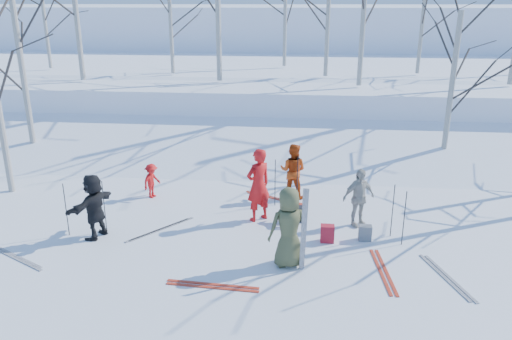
# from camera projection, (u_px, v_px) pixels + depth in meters

# --- Properties ---
(ground) EXTENTS (120.00, 120.00, 0.00)m
(ground) POSITION_uv_depth(u_px,v_px,m) (250.00, 242.00, 11.84)
(ground) COLOR white
(ground) RESTS_ON ground
(snow_ramp) EXTENTS (70.00, 9.49, 4.12)m
(snow_ramp) POSITION_uv_depth(u_px,v_px,m) (270.00, 152.00, 18.38)
(snow_ramp) COLOR white
(snow_ramp) RESTS_ON ground
(snow_plateau) EXTENTS (70.00, 18.00, 2.20)m
(snow_plateau) POSITION_uv_depth(u_px,v_px,m) (283.00, 85.00, 27.53)
(snow_plateau) COLOR white
(snow_plateau) RESTS_ON ground
(far_hill) EXTENTS (90.00, 30.00, 6.00)m
(far_hill) POSITION_uv_depth(u_px,v_px,m) (294.00, 39.00, 46.99)
(far_hill) COLOR white
(far_hill) RESTS_ON ground
(skier_olive_center) EXTENTS (1.00, 0.82, 1.77)m
(skier_olive_center) POSITION_uv_depth(u_px,v_px,m) (289.00, 227.00, 10.54)
(skier_olive_center) COLOR #45492C
(skier_olive_center) RESTS_ON ground
(skier_red_north) EXTENTS (0.83, 0.81, 1.93)m
(skier_red_north) POSITION_uv_depth(u_px,v_px,m) (258.00, 185.00, 12.74)
(skier_red_north) COLOR red
(skier_red_north) RESTS_ON ground
(skier_redor_behind) EXTENTS (0.90, 0.77, 1.60)m
(skier_redor_behind) POSITION_uv_depth(u_px,v_px,m) (293.00, 171.00, 14.32)
(skier_redor_behind) COLOR #B13A0D
(skier_redor_behind) RESTS_ON ground
(skier_red_seated) EXTENTS (0.60, 0.75, 1.01)m
(skier_red_seated) POSITION_uv_depth(u_px,v_px,m) (152.00, 181.00, 14.39)
(skier_red_seated) COLOR red
(skier_red_seated) RESTS_ON ground
(skier_cream_east) EXTENTS (0.96, 0.73, 1.51)m
(skier_cream_east) POSITION_uv_depth(u_px,v_px,m) (359.00, 198.00, 12.49)
(skier_cream_east) COLOR beige
(skier_cream_east) RESTS_ON ground
(skier_grey_west) EXTENTS (0.92, 1.56, 1.60)m
(skier_grey_west) POSITION_uv_depth(u_px,v_px,m) (94.00, 206.00, 11.85)
(skier_grey_west) COLOR black
(skier_grey_west) RESTS_ON ground
(dog) EXTENTS (0.61, 0.68, 0.53)m
(dog) POSITION_uv_depth(u_px,v_px,m) (287.00, 214.00, 12.74)
(dog) COLOR black
(dog) RESTS_ON ground
(upright_ski_left) EXTENTS (0.11, 0.17, 1.90)m
(upright_ski_left) POSITION_uv_depth(u_px,v_px,m) (303.00, 230.00, 10.27)
(upright_ski_left) COLOR silver
(upright_ski_left) RESTS_ON ground
(upright_ski_right) EXTENTS (0.12, 0.23, 1.89)m
(upright_ski_right) POSITION_uv_depth(u_px,v_px,m) (305.00, 230.00, 10.30)
(upright_ski_right) COLOR silver
(upright_ski_right) RESTS_ON ground
(ski_pair_a) EXTENTS (1.28, 2.01, 0.02)m
(ski_pair_a) POSITION_uv_depth(u_px,v_px,m) (447.00, 277.00, 10.31)
(ski_pair_a) COLOR silver
(ski_pair_a) RESTS_ON ground
(ski_pair_b) EXTENTS (0.53, 1.93, 0.02)m
(ski_pair_b) POSITION_uv_depth(u_px,v_px,m) (383.00, 271.00, 10.53)
(ski_pair_b) COLOR #B42E19
(ski_pair_b) RESTS_ON ground
(ski_pair_c) EXTENTS (2.06, 2.10, 0.02)m
(ski_pair_c) POSITION_uv_depth(u_px,v_px,m) (161.00, 229.00, 12.47)
(ski_pair_c) COLOR silver
(ski_pair_c) RESTS_ON ground
(ski_pair_d) EXTENTS (1.80, 2.07, 0.02)m
(ski_pair_d) POSITION_uv_depth(u_px,v_px,m) (16.00, 257.00, 11.12)
(ski_pair_d) COLOR silver
(ski_pair_d) RESTS_ON ground
(ski_pair_e) EXTENTS (1.71, 2.06, 0.02)m
(ski_pair_e) POSITION_uv_depth(u_px,v_px,m) (275.00, 198.00, 14.43)
(ski_pair_e) COLOR #B42E19
(ski_pair_e) RESTS_ON ground
(ski_pair_f) EXTENTS (0.46, 1.93, 0.02)m
(ski_pair_f) POSITION_uv_depth(u_px,v_px,m) (212.00, 286.00, 10.00)
(ski_pair_f) COLOR #B42E19
(ski_pair_f) RESTS_ON ground
(ski_pole_a) EXTENTS (0.02, 0.02, 1.34)m
(ski_pole_a) POSITION_uv_depth(u_px,v_px,m) (275.00, 183.00, 13.75)
(ski_pole_a) COLOR black
(ski_pole_a) RESTS_ON ground
(ski_pole_b) EXTENTS (0.02, 0.02, 1.34)m
(ski_pole_b) POSITION_uv_depth(u_px,v_px,m) (404.00, 218.00, 11.50)
(ski_pole_b) COLOR black
(ski_pole_b) RESTS_ON ground
(ski_pole_c) EXTENTS (0.02, 0.02, 1.34)m
(ski_pole_c) POSITION_uv_depth(u_px,v_px,m) (393.00, 211.00, 11.92)
(ski_pole_c) COLOR black
(ski_pole_c) RESTS_ON ground
(ski_pole_d) EXTENTS (0.02, 0.02, 1.34)m
(ski_pole_d) POSITION_uv_depth(u_px,v_px,m) (104.00, 207.00, 12.14)
(ski_pole_d) COLOR black
(ski_pole_d) RESTS_ON ground
(ski_pole_e) EXTENTS (0.02, 0.02, 1.34)m
(ski_pole_e) POSITION_uv_depth(u_px,v_px,m) (66.00, 210.00, 11.98)
(ski_pole_e) COLOR black
(ski_pole_e) RESTS_ON ground
(ski_pole_f) EXTENTS (0.02, 0.02, 1.34)m
(ski_pole_f) POSITION_uv_depth(u_px,v_px,m) (297.00, 179.00, 14.03)
(ski_pole_f) COLOR black
(ski_pole_f) RESTS_ON ground
(backpack_red) EXTENTS (0.32, 0.22, 0.42)m
(backpack_red) POSITION_uv_depth(u_px,v_px,m) (327.00, 234.00, 11.79)
(backpack_red) COLOR #A31927
(backpack_red) RESTS_ON ground
(backpack_grey) EXTENTS (0.30, 0.20, 0.38)m
(backpack_grey) POSITION_uv_depth(u_px,v_px,m) (365.00, 233.00, 11.87)
(backpack_grey) COLOR slate
(backpack_grey) RESTS_ON ground
(backpack_dark) EXTENTS (0.34, 0.24, 0.40)m
(backpack_dark) POSITION_uv_depth(u_px,v_px,m) (298.00, 214.00, 12.91)
(backpack_dark) COLOR black
(backpack_dark) RESTS_ON ground
(birch_plateau_a) EXTENTS (3.89, 3.89, 4.70)m
(birch_plateau_a) POSITION_uv_depth(u_px,v_px,m) (422.00, 21.00, 22.66)
(birch_plateau_a) COLOR silver
(birch_plateau_a) RESTS_ON snow_plateau
(birch_plateau_b) EXTENTS (3.76, 3.76, 4.52)m
(birch_plateau_b) POSITION_uv_depth(u_px,v_px,m) (45.00, 21.00, 24.52)
(birch_plateau_b) COLOR silver
(birch_plateau_b) RESTS_ON snow_plateau
(birch_plateau_e) EXTENTS (4.45, 4.45, 5.50)m
(birch_plateau_e) POSITION_uv_depth(u_px,v_px,m) (328.00, 12.00, 21.74)
(birch_plateau_e) COLOR silver
(birch_plateau_e) RESTS_ON snow_plateau
(birch_plateau_f) EXTENTS (3.74, 3.74, 4.48)m
(birch_plateau_f) POSITION_uv_depth(u_px,v_px,m) (171.00, 24.00, 22.73)
(birch_plateau_f) COLOR silver
(birch_plateau_f) RESTS_ON snow_plateau
(birch_plateau_g) EXTENTS (4.33, 4.33, 5.32)m
(birch_plateau_g) POSITION_uv_depth(u_px,v_px,m) (285.00, 13.00, 25.19)
(birch_plateau_g) COLOR silver
(birch_plateau_g) RESTS_ON snow_plateau
(birch_plateau_i) EXTENTS (5.03, 5.03, 6.33)m
(birch_plateau_i) POSITION_uv_depth(u_px,v_px,m) (364.00, 3.00, 19.09)
(birch_plateau_i) COLOR silver
(birch_plateau_i) RESTS_ON snow_plateau
(birch_edge_d) EXTENTS (5.34, 5.34, 6.77)m
(birch_edge_d) POSITION_uv_depth(u_px,v_px,m) (21.00, 63.00, 17.16)
(birch_edge_d) COLOR silver
(birch_edge_d) RESTS_ON ground
(birch_edge_e) EXTENTS (4.21, 4.21, 5.15)m
(birch_edge_e) POSITION_uv_depth(u_px,v_px,m) (451.00, 92.00, 16.39)
(birch_edge_e) COLOR silver
(birch_edge_e) RESTS_ON ground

